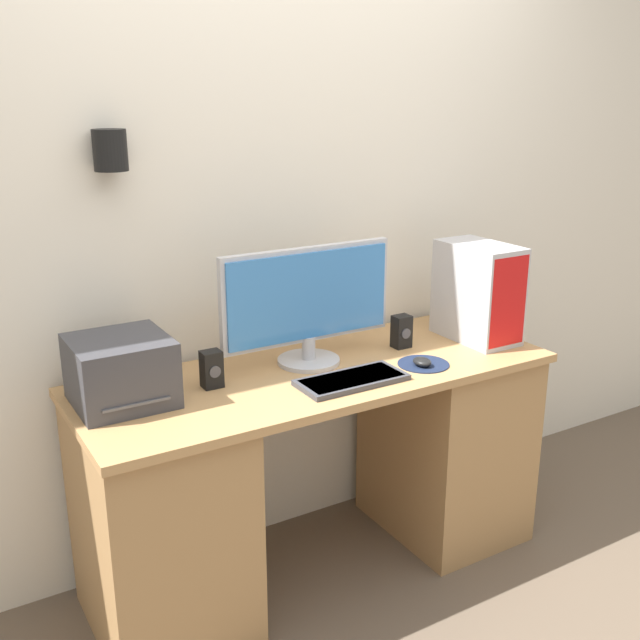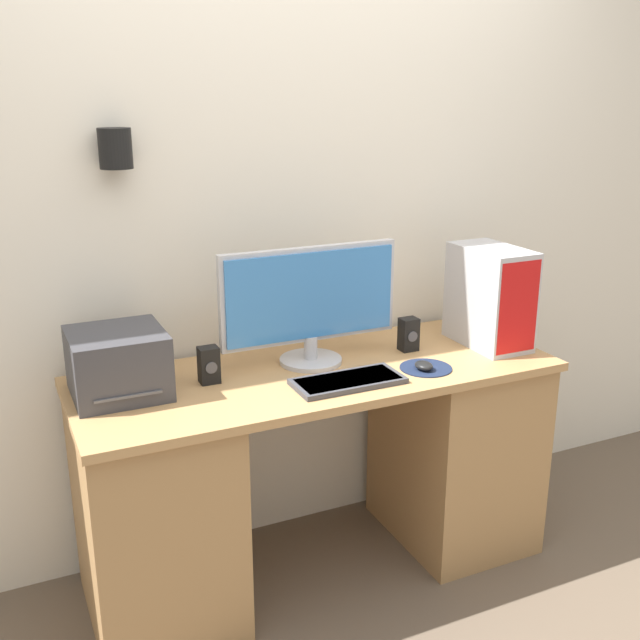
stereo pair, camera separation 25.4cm
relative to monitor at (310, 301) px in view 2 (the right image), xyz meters
The scene contains 11 objects.
ground_plane 1.10m from the monitor, 90.99° to the right, with size 12.00×12.00×0.00m, color brown.
wall_back 0.43m from the monitor, 91.57° to the left, with size 6.40×0.16×2.70m.
desk 0.62m from the monitor, 94.78° to the right, with size 1.68×0.62×0.80m.
monitor is the anchor object (origin of this frame).
keyboard 0.32m from the monitor, 82.86° to the right, with size 0.37×0.17×0.02m.
mousepad 0.47m from the monitor, 33.79° to the right, with size 0.18×0.18×0.00m.
mouse 0.45m from the monitor, 36.96° to the right, with size 0.06×0.08×0.03m.
computer_tower 0.70m from the monitor, ahead, with size 0.19×0.33×0.37m.
printer 0.68m from the monitor, behind, with size 0.29×0.30×0.21m.
speaker_left 0.42m from the monitor, behind, with size 0.07×0.06×0.12m.
speaker_right 0.42m from the monitor, ahead, with size 0.07×0.06×0.12m.
Camera 2 is at (-1.01, -1.89, 1.74)m, focal length 42.00 mm.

